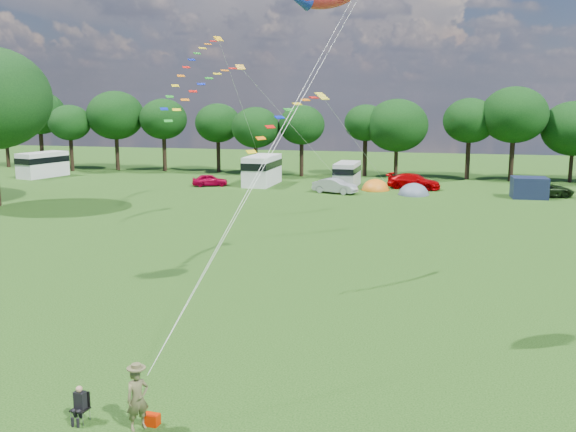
% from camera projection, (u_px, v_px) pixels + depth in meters
% --- Properties ---
extents(ground_plane, '(180.00, 180.00, 0.00)m').
position_uv_depth(ground_plane, '(233.00, 379.00, 21.08)').
color(ground_plane, black).
rests_on(ground_plane, ground).
extents(tree_line, '(102.98, 10.98, 10.27)m').
position_uv_depth(tree_line, '(429.00, 122.00, 71.41)').
color(tree_line, black).
rests_on(tree_line, ground).
extents(car_a, '(4.02, 2.79, 1.25)m').
position_uv_depth(car_a, '(210.00, 180.00, 66.57)').
color(car_a, '#9F0026').
rests_on(car_a, ground).
extents(car_b, '(4.29, 2.62, 1.42)m').
position_uv_depth(car_b, '(335.00, 186.00, 61.58)').
color(car_b, '#9CA0A5').
rests_on(car_b, ground).
extents(car_c, '(5.46, 3.17, 1.54)m').
position_uv_depth(car_c, '(414.00, 181.00, 64.41)').
color(car_c, '#AF0003').
rests_on(car_c, ground).
extents(car_d, '(5.42, 3.33, 1.38)m').
position_uv_depth(car_d, '(546.00, 189.00, 59.41)').
color(car_d, black).
rests_on(car_d, ground).
extents(campervan_a, '(3.87, 6.27, 2.86)m').
position_uv_depth(campervan_a, '(43.00, 164.00, 74.03)').
color(campervan_a, silver).
rests_on(campervan_a, ground).
extents(campervan_b, '(2.83, 6.34, 3.07)m').
position_uv_depth(campervan_b, '(262.00, 169.00, 67.44)').
color(campervan_b, white).
rests_on(campervan_b, ground).
extents(campervan_c, '(2.33, 5.13, 2.48)m').
position_uv_depth(campervan_c, '(347.00, 174.00, 66.28)').
color(campervan_c, silver).
rests_on(campervan_c, ground).
extents(tent_orange, '(2.79, 3.05, 2.18)m').
position_uv_depth(tent_orange, '(375.00, 190.00, 63.81)').
color(tent_orange, orange).
rests_on(tent_orange, ground).
extents(tent_greyblue, '(2.95, 3.23, 2.19)m').
position_uv_depth(tent_greyblue, '(414.00, 195.00, 60.70)').
color(tent_greyblue, slate).
rests_on(tent_greyblue, ground).
extents(awning_navy, '(3.17, 2.61, 1.93)m').
position_uv_depth(awning_navy, '(529.00, 188.00, 58.61)').
color(awning_navy, '#151C38').
rests_on(awning_navy, ground).
extents(kite_flyer, '(0.76, 0.77, 1.78)m').
position_uv_depth(kite_flyer, '(138.00, 399.00, 17.74)').
color(kite_flyer, brown).
rests_on(kite_flyer, ground).
extents(camp_chair, '(0.50, 0.50, 1.10)m').
position_uv_depth(camp_chair, '(81.00, 400.00, 18.19)').
color(camp_chair, '#99999E').
rests_on(camp_chair, ground).
extents(kite_bag, '(0.47, 0.33, 0.32)m').
position_uv_depth(kite_bag, '(151.00, 420.00, 18.09)').
color(kite_bag, '#C21F00').
rests_on(kite_bag, ground).
extents(streamer_kite_a, '(3.39, 5.67, 5.79)m').
position_uv_depth(streamer_kite_a, '(196.00, 61.00, 49.98)').
color(streamer_kite_a, '#FFB70E').
rests_on(streamer_kite_a, ground).
extents(streamer_kite_b, '(4.31, 4.68, 3.80)m').
position_uv_depth(streamer_kite_b, '(211.00, 83.00, 42.66)').
color(streamer_kite_b, gold).
rests_on(streamer_kite_b, ground).
extents(streamer_kite_c, '(3.12, 5.01, 2.81)m').
position_uv_depth(streamer_kite_c, '(295.00, 112.00, 31.39)').
color(streamer_kite_c, yellow).
rests_on(streamer_kite_c, ground).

